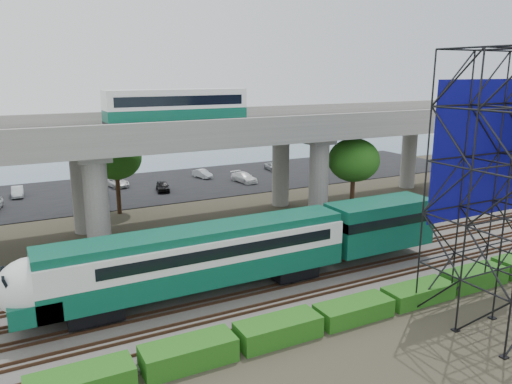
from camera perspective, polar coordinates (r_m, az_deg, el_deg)
ground at (r=32.74m, az=4.89°, el=-11.46°), size 140.00×140.00×0.00m
ballast_bed at (r=34.24m, az=3.08°, el=-10.08°), size 90.00×12.00×0.20m
service_road at (r=41.28m, az=-2.96°, el=-5.95°), size 90.00×5.00×0.08m
parking_lot at (r=62.62m, az=-11.97°, el=0.57°), size 90.00×18.00×0.08m
harbor_water at (r=83.66m, az=-16.10°, el=3.56°), size 140.00×40.00×0.03m
rail_tracks at (r=34.17m, az=3.09°, el=-9.80°), size 90.00×9.52×0.16m
commuter_train at (r=31.60m, az=-2.68°, el=-6.71°), size 29.30×3.06×4.30m
overpass at (r=44.27m, az=-6.28°, el=6.22°), size 80.00×12.00×12.40m
hedge_strip at (r=29.90m, az=11.12°, el=-13.05°), size 34.60×1.80×1.20m
trees at (r=43.44m, az=-11.80°, el=2.34°), size 40.94×16.94×7.69m
suv at (r=36.99m, az=-25.74°, el=-8.56°), size 4.93×2.59×1.32m
parked_cars at (r=61.72m, az=-11.94°, el=0.99°), size 38.05×9.46×1.28m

